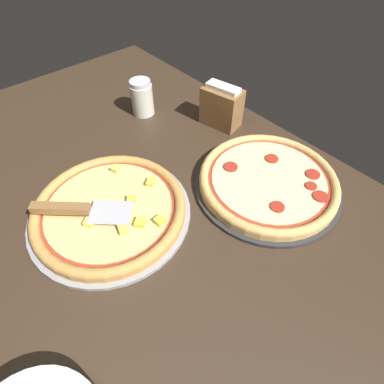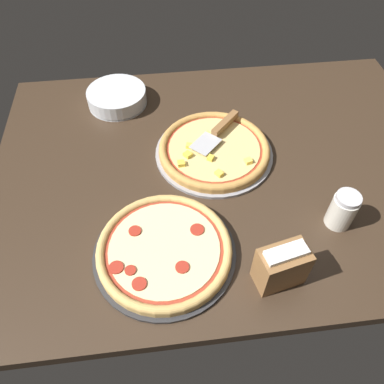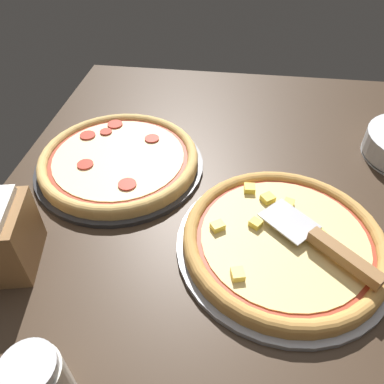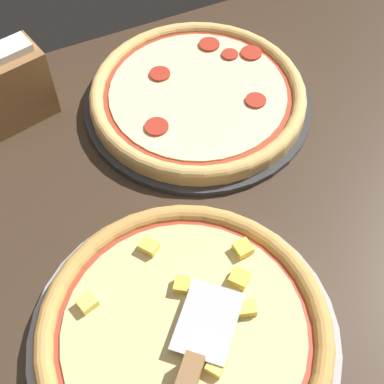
% 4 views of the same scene
% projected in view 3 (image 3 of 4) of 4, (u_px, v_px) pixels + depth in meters
% --- Properties ---
extents(ground_plane, '(1.46, 1.06, 0.04)m').
position_uv_depth(ground_plane, '(252.00, 265.00, 0.66)').
color(ground_plane, '#38281C').
extents(pizza_pan_front, '(0.38, 0.38, 0.01)m').
position_uv_depth(pizza_pan_front, '(282.00, 246.00, 0.67)').
color(pizza_pan_front, '#939399').
rests_on(pizza_pan_front, ground_plane).
extents(pizza_front, '(0.35, 0.35, 0.03)m').
position_uv_depth(pizza_front, '(284.00, 239.00, 0.65)').
color(pizza_front, '#C68E47').
rests_on(pizza_front, pizza_pan_front).
extents(pizza_pan_back, '(0.37, 0.37, 0.01)m').
position_uv_depth(pizza_pan_back, '(120.00, 165.00, 0.84)').
color(pizza_pan_back, '#2D2D30').
rests_on(pizza_pan_back, ground_plane).
extents(pizza_back, '(0.35, 0.35, 0.03)m').
position_uv_depth(pizza_back, '(119.00, 159.00, 0.82)').
color(pizza_back, '#DBAD60').
rests_on(pizza_back, pizza_pan_back).
extents(serving_spatula, '(0.18, 0.19, 0.02)m').
position_uv_depth(serving_spatula, '(332.00, 249.00, 0.60)').
color(serving_spatula, '#B7B7BC').
rests_on(serving_spatula, pizza_front).
extents(napkin_holder, '(0.13, 0.09, 0.13)m').
position_uv_depth(napkin_holder, '(9.00, 236.00, 0.61)').
color(napkin_holder, olive).
rests_on(napkin_holder, ground_plane).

